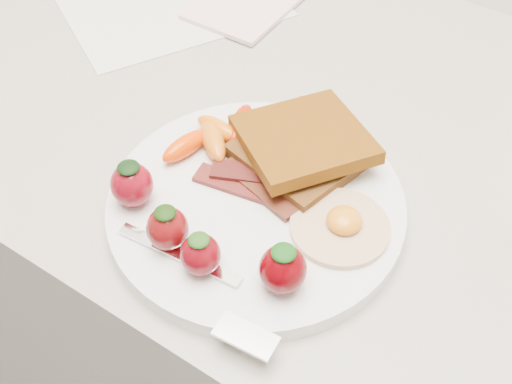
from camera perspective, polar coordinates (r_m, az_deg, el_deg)
The scene contains 11 objects.
counter at distance 1.04m, azimuth 4.55°, elevation -12.68°, with size 2.00×0.60×0.90m, color gray.
plate at distance 0.58m, azimuth 0.00°, elevation -1.24°, with size 0.27×0.27×0.02m, color white.
toast_lower at distance 0.61m, azimuth 4.13°, elevation 3.56°, with size 0.11×0.11×0.01m, color #321B0C.
toast_upper at distance 0.60m, azimuth 4.25°, elevation 4.74°, with size 0.11×0.11×0.01m, color #4F2A08.
fried_egg at distance 0.56m, azimuth 7.56°, elevation -2.95°, with size 0.11×0.11×0.02m.
bacon_strips at distance 0.59m, azimuth -0.22°, elevation 0.87°, with size 0.11×0.06×0.01m.
baby_carrots at distance 0.62m, azimuth -3.70°, elevation 5.08°, with size 0.06×0.11×0.02m.
strawberries at distance 0.53m, azimuth -5.44°, elevation -3.47°, with size 0.20×0.06×0.05m.
fork at distance 0.52m, azimuth -4.30°, elevation -8.62°, with size 0.17×0.06×0.00m.
paper_sheet at distance 0.86m, azimuth -7.50°, elevation 16.24°, with size 0.20×0.26×0.00m, color silver.
notepad at distance 0.86m, azimuth -0.55°, elevation 16.62°, with size 0.11×0.16×0.01m, color beige.
Camera 1 is at (0.21, 1.24, 1.35)m, focal length 45.00 mm.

